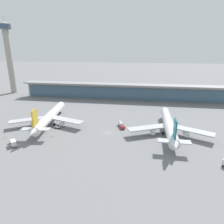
{
  "coord_description": "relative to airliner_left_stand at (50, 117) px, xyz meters",
  "views": [
    {
      "loc": [
        19.65,
        -104.91,
        46.99
      ],
      "look_at": [
        0.0,
        16.74,
        7.56
      ],
      "focal_mm": 31.92,
      "sensor_mm": 36.0,
      "label": 1
    }
  ],
  "objects": [
    {
      "name": "safety_cone_alpha",
      "position": [
        -15.31,
        -24.04,
        -4.86
      ],
      "size": [
        0.62,
        0.62,
        0.7
      ],
      "color": "orange",
      "rests_on": "ground"
    },
    {
      "name": "ground_plane",
      "position": [
        39.24,
        -8.06,
        -5.18
      ],
      "size": [
        1200.0,
        1200.0,
        0.0
      ],
      "primitive_type": "plane",
      "color": "slate"
    },
    {
      "name": "terminal_building",
      "position": [
        39.24,
        73.58,
        2.69
      ],
      "size": [
        195.19,
        12.8,
        15.2
      ],
      "color": "#9E998E",
      "rests_on": "ground"
    },
    {
      "name": "service_truck_mid_apron_red",
      "position": [
        46.13,
        2.27,
        -3.47
      ],
      "size": [
        5.36,
        8.81,
        2.95
      ],
      "color": "#B21E1E",
      "rests_on": "ground"
    },
    {
      "name": "service_truck_under_wing_grey",
      "position": [
        -5.02,
        -31.09,
        -3.49
      ],
      "size": [
        6.62,
        6.94,
        3.1
      ],
      "color": "gray",
      "rests_on": "ground"
    },
    {
      "name": "airliner_centre_stand",
      "position": [
        74.11,
        -3.17,
        0.0
      ],
      "size": [
        47.51,
        61.6,
        16.44
      ],
      "color": "white",
      "rests_on": "ground"
    },
    {
      "name": "safety_cone_bravo",
      "position": [
        9.5,
        -18.37,
        -4.86
      ],
      "size": [
        0.62,
        0.62,
        0.7
      ],
      "color": "orange",
      "rests_on": "ground"
    },
    {
      "name": "airliner_left_stand",
      "position": [
        0.0,
        0.0,
        0.0
      ],
      "size": [
        47.09,
        61.71,
        16.44
      ],
      "color": "white",
      "rests_on": "ground"
    },
    {
      "name": "service_truck_by_tail_white",
      "position": [
        7.72,
        -6.0,
        -4.3
      ],
      "size": [
        2.87,
        1.72,
        2.05
      ],
      "color": "silver",
      "rests_on": "ground"
    },
    {
      "name": "control_tower",
      "position": [
        -83.61,
        85.32,
        37.33
      ],
      "size": [
        12.0,
        12.0,
        78.16
      ],
      "color": "#9E998E",
      "rests_on": "ground"
    }
  ]
}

